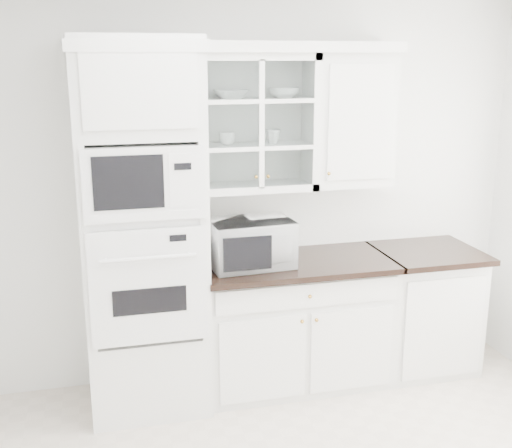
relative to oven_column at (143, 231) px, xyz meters
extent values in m
cube|color=white|center=(0.75, 0.32, 0.15)|extent=(4.00, 0.02, 2.70)
cube|color=white|center=(0.00, 0.01, 0.00)|extent=(0.76, 0.65, 2.40)
cube|color=white|center=(0.00, -0.33, -0.26)|extent=(0.70, 0.03, 0.72)
cube|color=black|center=(0.00, -0.35, -0.34)|extent=(0.44, 0.01, 0.16)
cube|color=white|center=(0.00, -0.33, 0.37)|extent=(0.70, 0.03, 0.43)
cube|color=black|center=(-0.09, -0.35, 0.39)|extent=(0.40, 0.01, 0.31)
cube|color=white|center=(1.03, 0.03, -0.76)|extent=(1.30, 0.60, 0.88)
cube|color=black|center=(1.03, 0.00, -0.30)|extent=(1.32, 0.67, 0.04)
cube|color=white|center=(2.03, 0.03, -0.76)|extent=(0.70, 0.60, 0.88)
cube|color=black|center=(2.03, 0.00, -0.30)|extent=(0.72, 0.67, 0.04)
cube|color=white|center=(0.78, 0.17, 0.65)|extent=(0.80, 0.33, 0.90)
cube|color=white|center=(0.78, 0.17, 0.50)|extent=(0.74, 0.29, 0.02)
cube|color=white|center=(0.78, 0.17, 0.80)|extent=(0.74, 0.29, 0.02)
cube|color=white|center=(1.46, 0.17, 0.65)|extent=(0.55, 0.33, 0.90)
cube|color=white|center=(0.68, 0.14, 1.14)|extent=(2.14, 0.38, 0.07)
imported|color=white|center=(0.70, 0.00, -0.12)|extent=(0.57, 0.49, 0.31)
imported|color=white|center=(0.62, 0.16, 0.84)|extent=(0.24, 0.24, 0.06)
imported|color=white|center=(0.98, 0.18, 0.84)|extent=(0.25, 0.25, 0.06)
imported|color=white|center=(0.59, 0.15, 0.55)|extent=(0.13, 0.13, 0.09)
imported|color=white|center=(0.90, 0.15, 0.56)|extent=(0.11, 0.11, 0.09)
camera|label=1|loc=(-0.26, -3.98, 1.08)|focal=45.00mm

